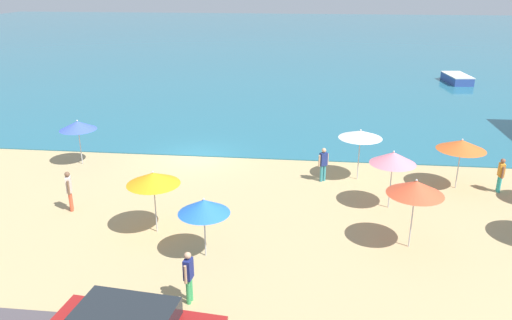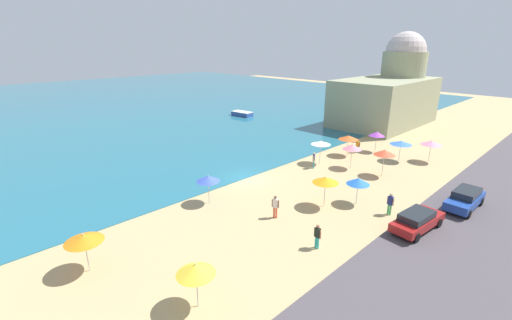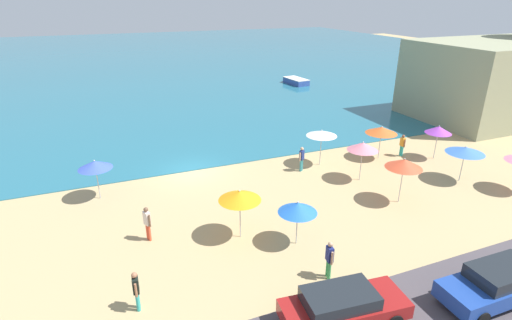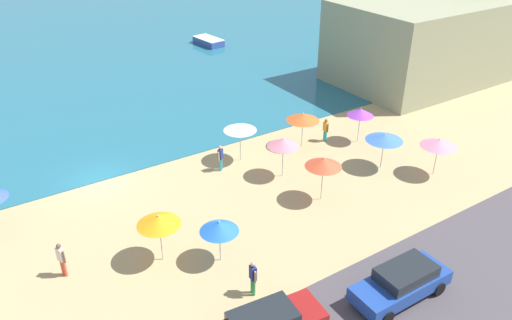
# 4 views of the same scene
# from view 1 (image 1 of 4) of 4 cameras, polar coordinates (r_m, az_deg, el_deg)

# --- Properties ---
(ground_plane) EXTENTS (160.00, 160.00, 0.00)m
(ground_plane) POSITION_cam_1_polar(r_m,az_deg,el_deg) (28.05, -6.76, 0.40)
(ground_plane) COLOR tan
(sea) EXTENTS (150.00, 110.00, 0.05)m
(sea) POSITION_cam_1_polar(r_m,az_deg,el_deg) (81.44, 2.09, 13.67)
(sea) COLOR #236479
(sea) RESTS_ON ground_plane
(beach_umbrella_0) EXTENTS (2.11, 2.11, 2.58)m
(beach_umbrella_0) POSITION_cam_1_polar(r_m,az_deg,el_deg) (24.53, 11.85, 2.88)
(beach_umbrella_0) COLOR #B2B2B7
(beach_umbrella_0) RESTS_ON ground_plane
(beach_umbrella_1) EXTENTS (1.84, 1.84, 2.28)m
(beach_umbrella_1) POSITION_cam_1_polar(r_m,az_deg,el_deg) (17.52, -5.98, -5.31)
(beach_umbrella_1) COLOR #B2B2B7
(beach_umbrella_1) RESTS_ON ground_plane
(beach_umbrella_3) EXTENTS (2.24, 2.24, 2.46)m
(beach_umbrella_3) POSITION_cam_1_polar(r_m,az_deg,el_deg) (24.91, 22.44, 1.60)
(beach_umbrella_3) COLOR #B2B2B7
(beach_umbrella_3) RESTS_ON ground_plane
(beach_umbrella_4) EXTENTS (1.91, 1.91, 2.44)m
(beach_umbrella_4) POSITION_cam_1_polar(r_m,az_deg,el_deg) (27.72, -19.71, 3.73)
(beach_umbrella_4) COLOR #B2B2B7
(beach_umbrella_4) RESTS_ON ground_plane
(beach_umbrella_6) EXTENTS (1.96, 1.96, 2.63)m
(beach_umbrella_6) POSITION_cam_1_polar(r_m,az_deg,el_deg) (21.74, 15.40, 0.23)
(beach_umbrella_6) COLOR #B2B2B7
(beach_umbrella_6) RESTS_ON ground_plane
(beach_umbrella_7) EXTENTS (2.06, 2.06, 2.57)m
(beach_umbrella_7) POSITION_cam_1_polar(r_m,az_deg,el_deg) (19.34, -11.67, -2.08)
(beach_umbrella_7) COLOR #B2B2B7
(beach_umbrella_7) RESTS_ON ground_plane
(beach_umbrella_8) EXTENTS (2.05, 2.05, 2.72)m
(beach_umbrella_8) POSITION_cam_1_polar(r_m,az_deg,el_deg) (18.71, 17.78, -3.03)
(beach_umbrella_8) COLOR #B2B2B7
(beach_umbrella_8) RESTS_ON ground_plane
(bather_1) EXTENTS (0.26, 0.57, 1.76)m
(bather_1) POSITION_cam_1_polar(r_m,az_deg,el_deg) (15.65, -7.71, -12.84)
(bather_1) COLOR #399F57
(bather_1) RESTS_ON ground_plane
(bather_2) EXTENTS (0.34, 0.53, 1.78)m
(bather_2) POSITION_cam_1_polar(r_m,az_deg,el_deg) (22.61, -20.57, -3.11)
(bather_2) COLOR #E04F33
(bather_2) RESTS_ON ground_plane
(bather_3) EXTENTS (0.49, 0.38, 1.71)m
(bather_3) POSITION_cam_1_polar(r_m,az_deg,el_deg) (24.43, 7.70, -0.31)
(bather_3) COLOR teal
(bather_3) RESTS_ON ground_plane
(bather_4) EXTENTS (0.24, 0.57, 1.65)m
(bather_4) POSITION_cam_1_polar(r_m,az_deg,el_deg) (25.64, 26.19, -1.38)
(bather_4) COLOR teal
(bather_4) RESTS_ON ground_plane
(skiff_nearshore) EXTENTS (2.25, 4.30, 0.77)m
(skiff_nearshore) POSITION_cam_1_polar(r_m,az_deg,el_deg) (50.87, 21.96, 8.64)
(skiff_nearshore) COLOR #36509D
(skiff_nearshore) RESTS_ON sea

